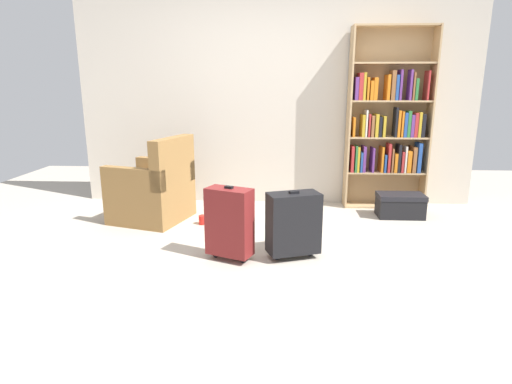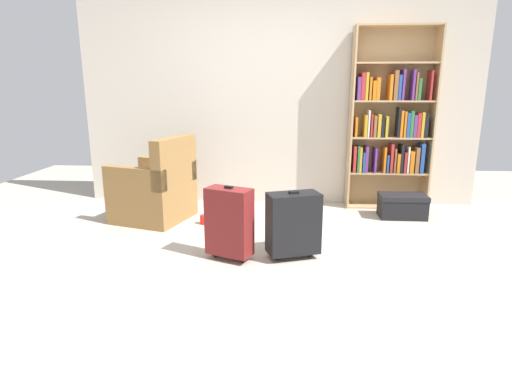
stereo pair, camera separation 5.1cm
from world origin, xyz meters
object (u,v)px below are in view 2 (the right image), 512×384
(bookshelf, at_px, (390,123))
(mug, at_px, (204,220))
(suitcase_black, at_px, (293,223))
(suitcase_dark_red, at_px, (229,222))
(armchair, at_px, (156,191))
(storage_box, at_px, (402,205))

(bookshelf, xyz_separation_m, mug, (-2.04, -0.81, -0.95))
(suitcase_black, xyz_separation_m, suitcase_dark_red, (-0.52, -0.08, 0.03))
(bookshelf, relative_size, suitcase_dark_red, 3.26)
(bookshelf, xyz_separation_m, suitcase_dark_red, (-1.65, -1.71, -0.67))
(mug, xyz_separation_m, suitcase_black, (0.91, -0.82, 0.25))
(armchair, bearing_deg, storage_box, 5.27)
(mug, bearing_deg, armchair, 166.22)
(bookshelf, distance_m, armchair, 2.75)
(armchair, xyz_separation_m, mug, (0.54, -0.13, -0.27))
(bookshelf, bearing_deg, suitcase_black, -124.44)
(bookshelf, height_order, suitcase_dark_red, bookshelf)
(armchair, relative_size, mug, 7.50)
(bookshelf, xyz_separation_m, armchair, (-2.58, -0.68, -0.68))
(armchair, distance_m, suitcase_black, 1.74)
(bookshelf, bearing_deg, armchair, -165.18)
(bookshelf, bearing_deg, mug, -158.21)
(suitcase_black, bearing_deg, mug, 137.94)
(mug, relative_size, storage_box, 0.24)
(mug, relative_size, suitcase_dark_red, 0.19)
(mug, xyz_separation_m, suitcase_dark_red, (0.39, -0.90, 0.28))
(bookshelf, relative_size, suitcase_black, 3.55)
(armchair, distance_m, suitcase_dark_red, 1.39)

